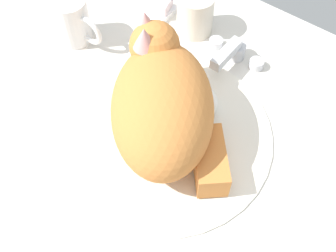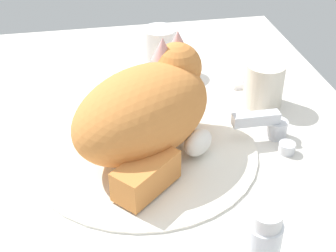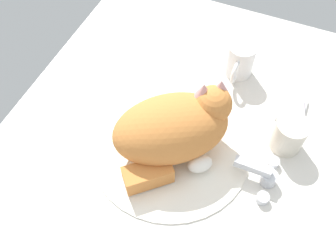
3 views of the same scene
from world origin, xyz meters
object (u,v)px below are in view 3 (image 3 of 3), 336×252
soap_bar (294,105)px  coffee_mug (240,61)px  cat (175,128)px  rinse_cup (289,135)px  faucet (263,175)px

soap_bar → coffee_mug: bearing=-113.2°
cat → soap_bar: size_ratio=4.04×
coffee_mug → soap_bar: coffee_mug is taller
rinse_cup → faucet: bearing=-13.4°
cat → coffee_mug: size_ratio=2.66×
cat → rinse_cup: size_ratio=3.62×
cat → coffee_mug: cat is taller
rinse_cup → soap_bar: size_ratio=1.12×
cat → coffee_mug: (-28.12, 6.89, -3.29)cm
cat → coffee_mug: 29.14cm
faucet → coffee_mug: bearing=-153.4°
cat → rinse_cup: (-10.58, 23.82, -3.79)cm
soap_bar → rinse_cup: bearing=3.1°
cat → rinse_cup: 26.34cm
coffee_mug → soap_bar: 17.96cm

